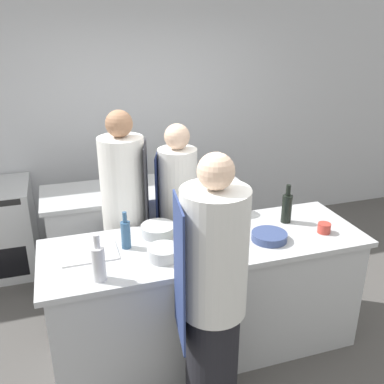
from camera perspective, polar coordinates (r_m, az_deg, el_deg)
The scene contains 19 objects.
ground_plane at distance 3.65m, azimuth 1.77°, elevation -19.52°, with size 16.00×16.00×0.00m, color #4C4947.
wall_back at distance 4.91m, azimuth -6.41°, elevation 9.80°, with size 8.00×0.06×2.80m.
prep_counter at distance 3.36m, azimuth 1.86°, elevation -13.54°, with size 2.36×0.79×0.93m.
pass_counter at distance 4.32m, azimuth -6.21°, elevation -5.06°, with size 1.91×0.68×0.93m.
chef_at_prep_near at distance 2.59m, azimuth 2.75°, elevation -14.10°, with size 0.42×0.40×1.79m.
chef_at_stove at distance 3.57m, azimuth -8.85°, elevation -3.48°, with size 0.41×0.39×1.80m.
chef_at_pass_far at distance 3.70m, azimuth -1.92°, elevation -3.40°, with size 0.38×0.37×1.66m.
bottle_olive_oil at distance 3.43m, azimuth 12.53°, elevation -2.03°, with size 0.08×0.08×0.31m.
bottle_vinegar at distance 3.02m, azimuth -8.83°, elevation -5.52°, with size 0.07×0.07×0.27m.
bottle_wine at distance 2.97m, azimuth -1.04°, elevation -5.78°, with size 0.06×0.06×0.26m.
bottle_cooking_oil at distance 3.12m, azimuth 1.70°, elevation -4.21°, with size 0.07×0.07×0.29m.
bottle_sauce at distance 2.69m, azimuth -12.36°, elevation -9.12°, with size 0.09×0.09×0.31m.
bowl_mixing_large at distance 2.89m, azimuth -3.81°, elevation -8.09°, with size 0.22×0.22×0.08m.
bowl_prep_small at distance 3.17m, azimuth 10.26°, elevation -5.85°, with size 0.26×0.26×0.06m.
bowl_ceramic_blue at distance 3.20m, azimuth -4.54°, elevation -5.07°, with size 0.26×0.26×0.08m.
bowl_wooden_salad at distance 2.91m, azimuth 2.05°, elevation -7.86°, with size 0.25×0.25×0.08m.
cup at distance 3.37m, azimuth 17.20°, elevation -4.61°, with size 0.10×0.10×0.08m.
cutting_board at distance 3.04m, azimuth -13.50°, elevation -7.93°, with size 0.38×0.27×0.01m.
stockpot at distance 4.17m, azimuth 3.65°, elevation 2.57°, with size 0.23×0.23×0.22m.
Camera 1 is at (-0.93, -2.58, 2.42)m, focal length 40.00 mm.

